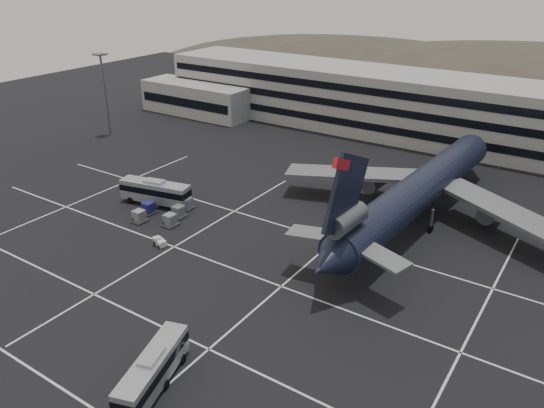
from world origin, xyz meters
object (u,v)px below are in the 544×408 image
(bus_near, at_px, (153,369))
(uld_cluster, at_px, (163,210))
(trijet_main, at_px, (418,191))
(bus_far, at_px, (155,191))

(bus_near, relative_size, uld_cluster, 1.06)
(trijet_main, height_order, uld_cluster, trijet_main)
(bus_far, bearing_deg, bus_near, -146.85)
(bus_far, relative_size, uld_cluster, 1.20)
(trijet_main, distance_m, uld_cluster, 39.39)
(trijet_main, bearing_deg, bus_far, -152.49)
(uld_cluster, bearing_deg, trijet_main, 29.79)
(trijet_main, relative_size, bus_near, 5.25)
(bus_near, distance_m, bus_far, 41.97)
(trijet_main, distance_m, bus_far, 41.67)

